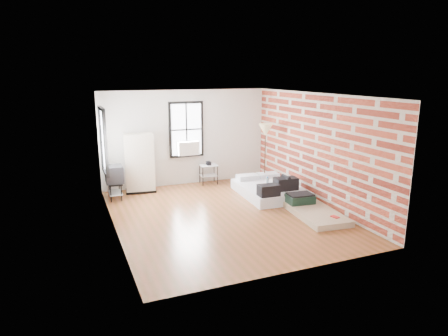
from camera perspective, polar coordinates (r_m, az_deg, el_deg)
name	(u,v)px	position (r m, az deg, el deg)	size (l,w,h in m)	color
ground	(224,215)	(9.50, 0.05, -6.71)	(6.00, 6.00, 0.00)	brown
room_shell	(228,139)	(9.47, 0.52, 4.11)	(5.02, 6.02, 2.80)	silver
mattress_main	(270,189)	(10.98, 6.60, -3.00)	(1.62, 2.14, 0.66)	silver
mattress_bare	(312,210)	(9.73, 12.47, -5.85)	(1.08, 1.82, 0.38)	tan
wardrobe	(140,163)	(11.34, -11.96, 0.66)	(0.88, 0.58, 1.65)	black
side_table	(209,169)	(12.01, -2.22, -0.10)	(0.54, 0.45, 0.69)	black
floor_lamp	(266,133)	(11.56, 5.96, 5.04)	(0.40, 0.40, 1.86)	#321E10
tv_stand	(114,175)	(10.88, -15.39, -1.03)	(0.47, 0.65, 0.90)	black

